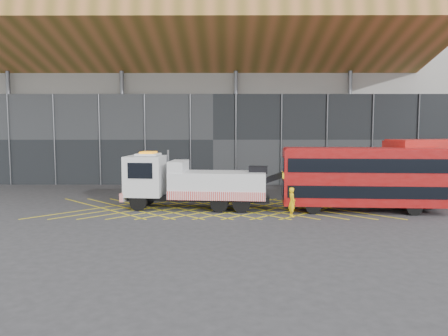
{
  "coord_description": "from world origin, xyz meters",
  "views": [
    {
      "loc": [
        3.11,
        -27.2,
        5.05
      ],
      "look_at": [
        3.0,
        1.5,
        2.4
      ],
      "focal_mm": 35.0,
      "sensor_mm": 36.0,
      "label": 1
    }
  ],
  "objects": [
    {
      "name": "bus_towed",
      "position": [
        11.32,
        -1.18,
        2.14
      ],
      "size": [
        9.63,
        2.89,
        3.86
      ],
      "rotation": [
        0.0,
        0.0,
        -0.07
      ],
      "color": "maroon",
      "rests_on": "ground_plane"
    },
    {
      "name": "ground_plane",
      "position": [
        0.0,
        0.0,
        0.0
      ],
      "size": [
        120.0,
        120.0,
        0.0
      ],
      "primitive_type": "plane",
      "color": "#2C2C2E"
    },
    {
      "name": "road_markings",
      "position": [
        2.4,
        0.0,
        0.01
      ],
      "size": [
        21.56,
        7.16,
        0.01
      ],
      "color": "gold",
      "rests_on": "ground_plane"
    },
    {
      "name": "construction_building",
      "position": [
        1.92,
        18.4,
        8.98
      ],
      "size": [
        55.0,
        23.97,
        18.0
      ],
      "color": "#999993",
      "rests_on": "ground_plane"
    },
    {
      "name": "worker",
      "position": [
        6.89,
        -2.66,
        0.84
      ],
      "size": [
        0.51,
        0.67,
        1.67
      ],
      "primitive_type": "imported",
      "rotation": [
        0.0,
        0.0,
        1.76
      ],
      "color": "yellow",
      "rests_on": "ground_plane"
    },
    {
      "name": "recovery_truck",
      "position": [
        0.89,
        -0.22,
        1.67
      ],
      "size": [
        10.45,
        3.29,
        3.62
      ],
      "rotation": [
        0.0,
        0.0,
        -0.09
      ],
      "color": "black",
      "rests_on": "ground_plane"
    }
  ]
}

